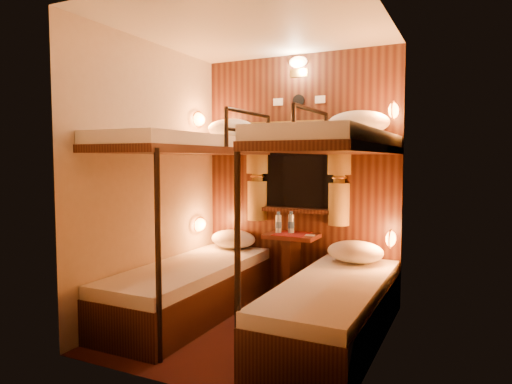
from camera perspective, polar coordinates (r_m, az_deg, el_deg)
The scene contains 22 objects.
floor at distance 3.87m, azimuth -0.34°, elevation -16.69°, with size 2.10×2.10×0.00m, color #37180F.
ceiling at distance 3.76m, azimuth -0.36°, elevation 19.93°, with size 2.10×2.10×0.00m, color silver.
wall_back at distance 4.59m, azimuth 5.44°, elevation 1.91°, with size 2.40×2.40×0.00m, color #C6B293.
wall_front at distance 2.72m, azimuth -10.13°, elevation 0.38°, with size 2.40×2.40×0.00m, color #C6B293.
wall_left at distance 4.16m, azimuth -12.81°, elevation 1.61°, with size 2.40×2.40×0.00m, color #C6B293.
wall_right at distance 3.31m, azimuth 15.41°, elevation 0.94°, with size 2.40×2.40×0.00m, color #C6B293.
back_panel at distance 4.57m, azimuth 5.37°, elevation 1.90°, with size 2.00×0.03×2.40m, color black.
bunk_left at distance 4.09m, azimuth -8.16°, elevation -7.45°, with size 0.72×1.90×1.82m.
bunk_right at distance 3.54m, azimuth 9.73°, elevation -9.25°, with size 0.72×1.90×1.82m.
window at distance 4.55m, azimuth 5.24°, elevation 1.65°, with size 1.00×0.12×0.79m.
curtains at distance 4.51m, azimuth 5.10°, elevation 2.69°, with size 1.10×0.22×1.00m.
back_fixtures at distance 4.62m, azimuth 5.31°, elevation 14.96°, with size 0.54×0.09×0.48m.
reading_lamps at distance 4.26m, azimuth 3.80°, elevation 2.29°, with size 2.00×0.20×1.25m.
table at distance 4.50m, azimuth 4.48°, elevation -8.21°, with size 0.50×0.34×0.66m.
bottle_left at distance 4.50m, azimuth 2.83°, elevation -4.00°, with size 0.06×0.06×0.21m.
bottle_right at distance 4.49m, azimuth 4.41°, elevation -3.98°, with size 0.06×0.06×0.22m.
sachet_a at distance 4.38m, azimuth 6.75°, elevation -5.40°, with size 0.09×0.07×0.01m, color silver.
sachet_b at distance 4.48m, azimuth 6.15°, elevation -5.20°, with size 0.06×0.05×0.00m, color silver.
pillow_lower_left at distance 4.75m, azimuth -2.87°, elevation -5.88°, with size 0.48×0.35×0.19m, color silver.
pillow_lower_right at distance 4.17m, azimuth 12.29°, elevation -7.31°, with size 0.50×0.36×0.20m, color silver.
pillow_upper_left at distance 4.65m, azimuth -3.16°, elevation 7.93°, with size 0.50×0.36×0.20m, color silver.
pillow_upper_right at distance 4.14m, azimuth 12.68°, elevation 8.44°, with size 0.55×0.39×0.21m, color silver.
Camera 1 is at (1.59, -3.25, 1.37)m, focal length 32.00 mm.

